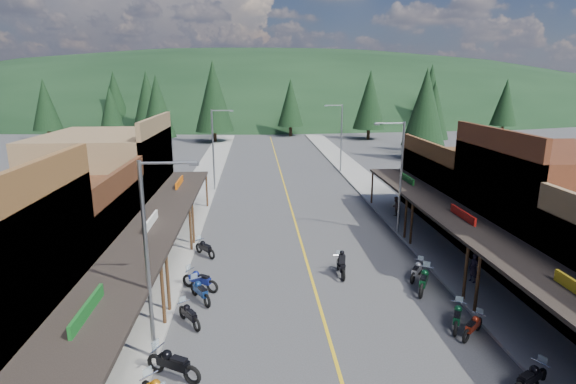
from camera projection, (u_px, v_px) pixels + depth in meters
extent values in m
plane|color=#38383A|center=(314.00, 287.00, 24.01)|extent=(220.00, 220.00, 0.00)
cube|color=gold|center=(287.00, 194.00, 43.36)|extent=(0.15, 90.00, 0.01)
cube|color=gray|center=(196.00, 195.00, 42.71)|extent=(3.40, 94.00, 0.15)
cube|color=gray|center=(375.00, 192.00, 43.96)|extent=(3.40, 94.00, 0.15)
cube|color=brown|center=(39.00, 290.00, 14.64)|extent=(0.30, 10.20, 8.20)
cube|color=black|center=(88.00, 318.00, 15.01)|extent=(3.20, 10.20, 0.18)
cylinder|color=#472D19|center=(163.00, 295.00, 19.84)|extent=(0.16, 0.16, 3.00)
cube|color=#14591E|center=(87.00, 313.00, 14.97)|extent=(0.12, 3.00, 0.70)
cube|color=#3F2111|center=(51.00, 238.00, 24.04)|extent=(8.00, 9.00, 5.00)
cube|color=#3F2111|center=(124.00, 226.00, 24.17)|extent=(0.30, 9.00, 6.20)
cube|color=black|center=(151.00, 227.00, 24.30)|extent=(3.20, 9.00, 0.18)
cylinder|color=#472D19|center=(168.00, 283.00, 21.00)|extent=(0.16, 0.16, 3.00)
cylinder|color=#472D19|center=(191.00, 229.00, 28.55)|extent=(0.16, 0.16, 3.00)
cube|color=silver|center=(151.00, 224.00, 24.25)|extent=(0.12, 3.00, 0.70)
cube|color=brown|center=(106.00, 181.00, 33.09)|extent=(8.00, 10.20, 7.00)
cube|color=brown|center=(159.00, 172.00, 33.22)|extent=(0.30, 10.20, 8.20)
cube|color=black|center=(180.00, 186.00, 33.59)|extent=(3.20, 10.20, 0.18)
cylinder|color=#472D19|center=(193.00, 224.00, 29.71)|extent=(0.16, 0.16, 3.00)
cylinder|color=#472D19|center=(207.00, 191.00, 38.41)|extent=(0.16, 0.16, 3.00)
cube|color=#CC590C|center=(180.00, 184.00, 33.54)|extent=(0.12, 3.00, 0.70)
cylinder|color=#472D19|center=(477.00, 284.00, 20.87)|extent=(0.16, 0.16, 3.00)
cube|color=#562B19|center=(552.00, 210.00, 25.81)|extent=(8.00, 9.00, 7.00)
cube|color=#562B19|center=(489.00, 201.00, 25.39)|extent=(0.30, 9.00, 8.20)
cube|color=black|center=(462.00, 220.00, 25.55)|extent=(3.20, 9.00, 0.18)
cylinder|color=#472D19|center=(466.00, 274.00, 22.03)|extent=(0.16, 0.16, 3.00)
cylinder|color=#472D19|center=(412.00, 224.00, 29.58)|extent=(0.16, 0.16, 3.00)
cube|color=#B2140F|center=(463.00, 217.00, 25.50)|extent=(0.12, 3.00, 0.70)
cube|color=#4C2D16|center=(472.00, 188.00, 35.34)|extent=(8.00, 10.20, 5.00)
cube|color=#4C2D16|center=(425.00, 181.00, 34.92)|extent=(0.30, 10.20, 6.20)
cube|color=black|center=(407.00, 183.00, 34.84)|extent=(3.20, 10.20, 0.18)
cylinder|color=#472D19|center=(406.00, 219.00, 30.74)|extent=(0.16, 0.16, 3.00)
cylinder|color=#472D19|center=(372.00, 188.00, 39.45)|extent=(0.16, 0.16, 3.00)
cube|color=#14591E|center=(407.00, 180.00, 34.79)|extent=(0.12, 3.00, 0.70)
cylinder|color=gray|center=(147.00, 266.00, 16.72)|extent=(0.16, 0.16, 8.00)
cylinder|color=gray|center=(168.00, 163.00, 15.85)|extent=(2.00, 0.10, 0.10)
cube|color=gray|center=(194.00, 164.00, 15.93)|extent=(0.35, 0.18, 0.12)
cylinder|color=gray|center=(213.00, 151.00, 43.81)|extent=(0.16, 0.16, 8.00)
cylinder|color=gray|center=(222.00, 110.00, 42.94)|extent=(2.00, 0.10, 0.10)
cube|color=gray|center=(232.00, 111.00, 43.01)|extent=(0.35, 0.18, 0.12)
cylinder|color=gray|center=(401.00, 179.00, 31.29)|extent=(0.16, 0.16, 8.00)
cylinder|color=gray|center=(390.00, 123.00, 30.27)|extent=(2.00, 0.10, 0.10)
cube|color=gray|center=(377.00, 124.00, 30.22)|extent=(0.35, 0.18, 0.12)
cylinder|color=gray|center=(341.00, 139.00, 52.57)|extent=(0.16, 0.16, 8.00)
cylinder|color=gray|center=(334.00, 105.00, 51.55)|extent=(2.00, 0.10, 0.10)
cube|color=gray|center=(326.00, 106.00, 51.50)|extent=(0.35, 0.18, 0.12)
ellipsoid|color=black|center=(263.00, 112.00, 154.61)|extent=(310.00, 140.00, 60.00)
cylinder|color=black|center=(49.00, 136.00, 80.87)|extent=(0.60, 0.60, 2.00)
cone|color=black|center=(45.00, 105.00, 79.54)|extent=(5.04, 5.04, 9.00)
cylinder|color=black|center=(150.00, 130.00, 89.76)|extent=(0.60, 0.60, 2.00)
cone|color=black|center=(147.00, 98.00, 88.24)|extent=(5.88, 5.88, 10.50)
cylinder|color=black|center=(215.00, 137.00, 79.16)|extent=(0.60, 0.60, 2.00)
cone|color=black|center=(214.00, 96.00, 77.46)|extent=(6.72, 6.72, 12.00)
cylinder|color=black|center=(291.00, 131.00, 87.90)|extent=(0.60, 0.60, 2.00)
cone|color=black|center=(291.00, 102.00, 86.57)|extent=(5.04, 5.04, 9.00)
cylinder|color=black|center=(368.00, 134.00, 83.10)|extent=(0.60, 0.60, 2.00)
cone|color=black|center=(370.00, 100.00, 81.59)|extent=(5.88, 5.88, 10.50)
cylinder|color=black|center=(428.00, 127.00, 95.86)|extent=(0.60, 0.60, 2.00)
cone|color=black|center=(431.00, 93.00, 94.16)|extent=(6.72, 6.72, 12.00)
cylinder|color=black|center=(502.00, 130.00, 88.98)|extent=(0.60, 0.60, 2.00)
cone|color=black|center=(505.00, 102.00, 87.65)|extent=(5.04, 5.04, 9.00)
cylinder|color=black|center=(118.00, 127.00, 94.99)|extent=(0.60, 0.60, 2.00)
cone|color=black|center=(115.00, 97.00, 93.47)|extent=(5.88, 5.88, 10.50)
cylinder|color=black|center=(115.00, 154.00, 60.88)|extent=(0.60, 0.60, 2.00)
cone|color=black|center=(111.00, 117.00, 59.67)|extent=(4.48, 4.48, 8.00)
cylinder|color=black|center=(431.00, 145.00, 69.02)|extent=(0.60, 0.60, 2.00)
cone|color=black|center=(434.00, 109.00, 67.71)|extent=(4.93, 4.93, 8.80)
cylinder|color=black|center=(160.00, 143.00, 70.84)|extent=(0.60, 0.60, 2.00)
cone|color=black|center=(157.00, 106.00, 69.43)|extent=(5.38, 5.38, 9.60)
cylinder|color=black|center=(422.00, 152.00, 61.96)|extent=(0.60, 0.60, 2.00)
cone|color=black|center=(425.00, 107.00, 60.46)|extent=(5.82, 5.82, 10.40)
imported|color=black|center=(474.00, 268.00, 24.06)|extent=(0.56, 0.68, 1.60)
imported|color=#4D3930|center=(395.00, 206.00, 35.89)|extent=(0.85, 0.84, 1.57)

